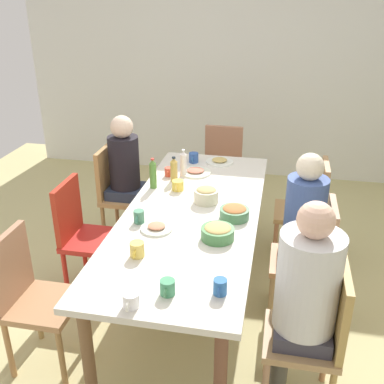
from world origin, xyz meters
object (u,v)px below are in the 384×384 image
(chair_0, at_px, (312,255))
(cup_4, at_px, (131,300))
(cup_3, at_px, (194,158))
(person_6, at_px, (305,291))
(plate_1, at_px, (195,172))
(bottle_1, at_px, (183,164))
(cup_2, at_px, (169,172))
(bottle_0, at_px, (174,170))
(person_0, at_px, (301,226))
(plate_0, at_px, (157,228))
(bowl_0, at_px, (206,195))
(chair_4, at_px, (118,190))
(chair_3, at_px, (309,206))
(chair_6, at_px, (317,331))
(chair_5, at_px, (82,231))
(person_4, at_px, (126,170))
(cup_5, at_px, (137,250))
(cup_0, at_px, (167,288))
(cup_6, at_px, (220,287))
(chair_1, at_px, (30,293))
(chair_2, at_px, (222,166))
(cup_1, at_px, (178,185))
(plate_2, at_px, (220,161))
(cup_7, at_px, (139,217))
(bowl_1, at_px, (234,212))
(bowl_2, at_px, (218,232))
(bottle_2, at_px, (153,174))

(chair_0, bearing_deg, cup_4, -41.09)
(cup_3, relative_size, cup_4, 1.01)
(person_6, height_order, plate_1, person_6)
(bottle_1, bearing_deg, cup_2, -78.15)
(person_6, height_order, bottle_0, person_6)
(person_0, xyz_separation_m, person_6, (0.77, 0.00, 0.04))
(plate_0, height_order, bowl_0, bowl_0)
(plate_0, xyz_separation_m, bottle_0, (-0.80, -0.07, 0.08))
(chair_4, bearing_deg, cup_2, 71.65)
(chair_3, bearing_deg, chair_6, 0.00)
(chair_5, bearing_deg, person_4, 173.15)
(cup_5, bearing_deg, cup_0, 39.79)
(cup_6, bearing_deg, plate_0, -139.73)
(person_0, height_order, chair_1, person_0)
(chair_5, bearing_deg, chair_0, 90.00)
(chair_1, xyz_separation_m, cup_4, (0.30, 0.75, 0.29))
(chair_2, xyz_separation_m, chair_3, (0.76, 0.84, 0.00))
(person_0, bearing_deg, bottle_1, -123.28)
(chair_4, bearing_deg, cup_5, 24.72)
(cup_1, bearing_deg, person_6, 40.09)
(person_0, height_order, plate_0, person_0)
(plate_0, bearing_deg, person_6, 62.74)
(bowl_0, relative_size, cup_6, 1.65)
(plate_2, bearing_deg, cup_1, -19.62)
(cup_7, bearing_deg, chair_1, -44.09)
(cup_3, bearing_deg, bottle_1, -3.82)
(plate_0, relative_size, plate_2, 0.87)
(plate_1, bearing_deg, cup_3, -165.20)
(chair_5, bearing_deg, plate_2, 137.69)
(person_0, relative_size, person_6, 0.98)
(cup_4, xyz_separation_m, cup_6, (-0.19, 0.41, 0.00))
(plate_0, bearing_deg, person_4, -151.66)
(cup_0, bearing_deg, cup_2, -166.25)
(chair_6, bearing_deg, cup_1, -137.32)
(bowl_1, bearing_deg, bowl_2, -13.44)
(person_4, xyz_separation_m, cup_1, (0.44, 0.57, 0.09))
(bottle_0, height_order, bottle_1, bottle_1)
(cup_4, xyz_separation_m, bottle_1, (-1.69, -0.11, 0.07))
(chair_6, height_order, cup_7, chair_6)
(bottle_0, distance_m, bottle_1, 0.13)
(chair_0, xyz_separation_m, plate_0, (0.29, -1.01, 0.26))
(cup_5, relative_size, bottle_0, 0.59)
(chair_0, height_order, chair_4, same)
(person_4, bearing_deg, chair_1, -3.44)
(person_4, height_order, cup_7, person_4)
(bowl_0, bearing_deg, person_4, -126.34)
(chair_4, xyz_separation_m, bottle_2, (0.43, 0.47, 0.36))
(plate_2, height_order, cup_7, cup_7)
(chair_2, distance_m, bowl_1, 1.63)
(person_6, height_order, cup_7, person_6)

